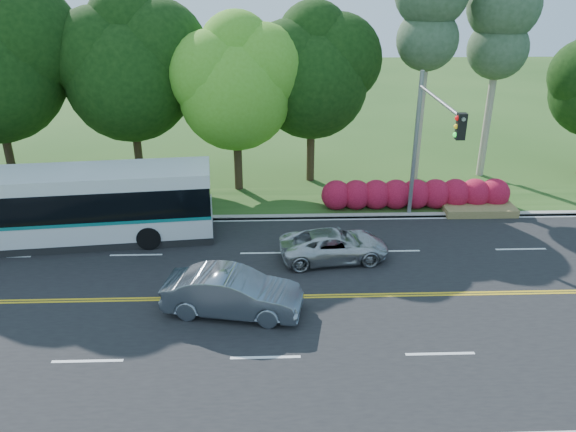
{
  "coord_description": "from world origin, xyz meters",
  "views": [
    {
      "loc": [
        -0.26,
        -17.7,
        11.15
      ],
      "look_at": [
        0.39,
        2.0,
        2.4
      ],
      "focal_mm": 35.0,
      "sensor_mm": 36.0,
      "label": 1
    }
  ],
  "objects_px": {
    "traffic_signal": "(428,133)",
    "transit_bus": "(66,208)",
    "sedan": "(233,293)",
    "suv": "(334,245)"
  },
  "relations": [
    {
      "from": "traffic_signal",
      "to": "transit_bus",
      "type": "height_order",
      "value": "traffic_signal"
    },
    {
      "from": "transit_bus",
      "to": "sedan",
      "type": "bearing_deg",
      "value": -43.94
    },
    {
      "from": "transit_bus",
      "to": "suv",
      "type": "xyz_separation_m",
      "value": [
        11.46,
        -2.04,
        -0.99
      ]
    },
    {
      "from": "traffic_signal",
      "to": "sedan",
      "type": "bearing_deg",
      "value": -142.06
    },
    {
      "from": "traffic_signal",
      "to": "sedan",
      "type": "distance_m",
      "value": 11.01
    },
    {
      "from": "sedan",
      "to": "traffic_signal",
      "type": "bearing_deg",
      "value": -41.65
    },
    {
      "from": "traffic_signal",
      "to": "sedan",
      "type": "height_order",
      "value": "traffic_signal"
    },
    {
      "from": "transit_bus",
      "to": "sedan",
      "type": "distance_m",
      "value": 9.56
    },
    {
      "from": "traffic_signal",
      "to": "suv",
      "type": "distance_m",
      "value": 6.31
    },
    {
      "from": "traffic_signal",
      "to": "suv",
      "type": "bearing_deg",
      "value": -149.0
    }
  ]
}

